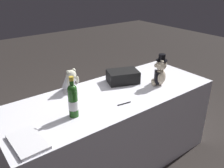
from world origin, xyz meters
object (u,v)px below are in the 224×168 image
at_px(gift_case_black, 123,76).
at_px(champagne_bottle, 73,100).
at_px(teddy_bear_bride, 71,82).
at_px(guestbook, 28,142).
at_px(teddy_bear_groom, 160,72).
at_px(signing_pen, 125,103).

bearing_deg(gift_case_black, champagne_bottle, 20.42).
xyz_separation_m(teddy_bear_bride, champagne_bottle, (0.19, 0.39, 0.04)).
bearing_deg(champagne_bottle, guestbook, 15.04).
distance_m(teddy_bear_groom, teddy_bear_bride, 0.85).
relative_size(champagne_bottle, signing_pen, 2.47).
xyz_separation_m(teddy_bear_bride, signing_pen, (-0.24, 0.48, -0.09)).
relative_size(teddy_bear_bride, signing_pen, 1.68).
bearing_deg(teddy_bear_bride, teddy_bear_groom, 152.44).
bearing_deg(champagne_bottle, gift_case_black, -159.58).
distance_m(champagne_bottle, gift_case_black, 0.75).
height_order(gift_case_black, guestbook, gift_case_black).
height_order(champagne_bottle, guestbook, champagne_bottle).
xyz_separation_m(champagne_bottle, signing_pen, (-0.43, 0.09, -0.13)).
bearing_deg(gift_case_black, teddy_bear_bride, -14.61).
height_order(teddy_bear_groom, champagne_bottle, champagne_bottle).
bearing_deg(teddy_bear_groom, signing_pen, 10.25).
relative_size(teddy_bear_groom, teddy_bear_bride, 1.40).
xyz_separation_m(signing_pen, guestbook, (0.82, 0.01, 0.01)).
height_order(champagne_bottle, signing_pen, champagne_bottle).
bearing_deg(guestbook, champagne_bottle, -166.92).
height_order(teddy_bear_groom, signing_pen, teddy_bear_groom).
distance_m(champagne_bottle, guestbook, 0.43).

